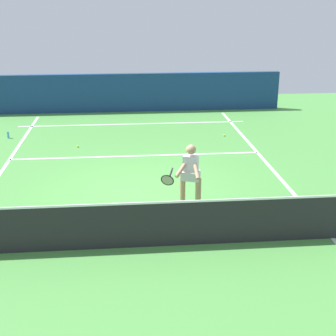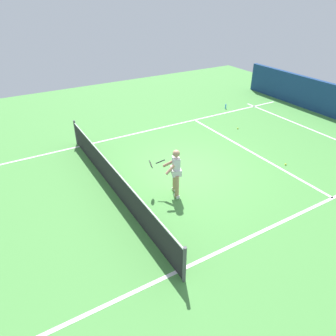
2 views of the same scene
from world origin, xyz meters
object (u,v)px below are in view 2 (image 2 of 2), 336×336
water_bottle (226,106)px  tennis_ball_near (286,164)px  tennis_player (175,171)px  tennis_ball_mid (238,128)px

water_bottle → tennis_ball_near: bearing=161.0°
tennis_player → water_bottle: 8.43m
water_bottle → tennis_player: bearing=129.6°
tennis_player → tennis_ball_mid: size_ratio=23.48×
tennis_ball_mid → water_bottle: 2.76m
tennis_player → tennis_ball_near: tennis_player is taller
water_bottle → tennis_ball_mid: bearing=152.1°
tennis_ball_near → water_bottle: size_ratio=0.28×
tennis_player → tennis_ball_mid: 6.00m
tennis_player → water_bottle: tennis_player is taller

